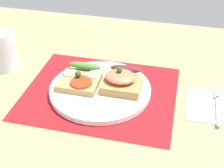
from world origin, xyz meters
The scene contains 8 objects.
ground_plane centered at (0.00, 0.00, -1.60)cm, with size 120.00×90.00×3.20cm, color tan.
placemat centered at (0.00, 0.00, 0.15)cm, with size 37.12×30.49×0.30cm, color maroon.
plate centered at (0.00, 0.00, 0.98)cm, with size 25.04×25.04×1.35cm, color white.
sandwich_egg_tomato centered at (-5.25, 0.68, 2.94)cm, with size 9.83×10.44×3.84cm.
sandwich_salmon centered at (5.14, 1.32, 3.74)cm, with size 9.22×9.31×5.73cm.
napkin centered at (28.05, 0.70, 0.30)cm, with size 14.04×12.57×0.60cm, color white.
fork centered at (28.19, 0.89, 0.76)cm, with size 1.62×14.27×0.32cm.
drinking_glass centered at (-28.05, 5.10, 5.45)cm, with size 6.34×6.34×10.90cm, color silver.
Camera 1 is at (17.38, -60.69, 47.59)cm, focal length 50.80 mm.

